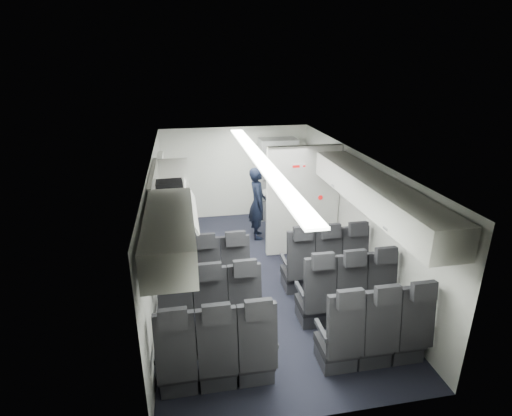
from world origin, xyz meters
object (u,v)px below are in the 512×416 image
object	(u,v)px
seat_row_rear	(298,346)
carry_on_bag	(169,189)
seat_row_mid	(280,303)
galley_unit	(277,179)
seat_row_front	(267,272)
flight_attendant	(257,203)
boarding_door	(164,202)

from	to	relation	value
seat_row_rear	carry_on_bag	distance (m)	2.93
seat_row_mid	carry_on_bag	xyz separation A→B (m)	(-1.45, 1.25, 1.37)
seat_row_mid	galley_unit	world-z (taller)	galley_unit
seat_row_front	seat_row_rear	xyz separation A→B (m)	(0.00, -1.80, 0.00)
carry_on_bag	seat_row_rear	bearing A→B (deg)	-59.37
seat_row_front	flight_attendant	distance (m)	2.24
seat_row_mid	carry_on_bag	size ratio (longest dim) A/B	7.95
seat_row_rear	boarding_door	bearing A→B (deg)	112.87
boarding_door	flight_attendant	bearing A→B (deg)	3.27
flight_attendant	seat_row_mid	bearing A→B (deg)	179.37
seat_row_rear	flight_attendant	bearing A→B (deg)	86.16
boarding_door	galley_unit	bearing A→B (deg)	24.28
galley_unit	flight_attendant	xyz separation A→B (m)	(-0.68, -1.06, -0.18)
flight_attendant	seat_row_rear	bearing A→B (deg)	-179.52
flight_attendant	carry_on_bag	size ratio (longest dim) A/B	3.68
carry_on_bag	seat_row_front	bearing A→B (deg)	-16.90
boarding_door	carry_on_bag	bearing A→B (deg)	-83.77
galley_unit	seat_row_mid	bearing A→B (deg)	-102.88
carry_on_bag	flight_attendant	bearing A→B (deg)	43.68
seat_row_front	boarding_door	bearing A→B (deg)	128.16
seat_row_mid	seat_row_rear	bearing A→B (deg)	-90.00
seat_row_front	carry_on_bag	xyz separation A→B (m)	(-1.45, 0.35, 1.37)
seat_row_rear	carry_on_bag	world-z (taller)	carry_on_bag
seat_row_rear	seat_row_front	bearing A→B (deg)	90.00
seat_row_rear	carry_on_bag	xyz separation A→B (m)	(-1.45, 2.15, 1.37)
seat_row_mid	seat_row_front	bearing A→B (deg)	90.00
seat_row_front	seat_row_rear	size ratio (longest dim) A/B	1.00
seat_row_front	galley_unit	distance (m)	3.43
seat_row_rear	galley_unit	bearing A→B (deg)	79.35
seat_row_mid	seat_row_rear	world-z (taller)	same
seat_row_front	seat_row_mid	bearing A→B (deg)	-90.00
seat_row_mid	boarding_door	size ratio (longest dim) A/B	1.79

